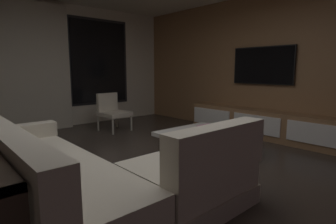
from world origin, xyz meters
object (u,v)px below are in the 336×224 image
at_px(accent_chair_near_window, 112,110).
at_px(coffee_table, 207,144).
at_px(media_console, 264,125).
at_px(book_stack_on_coffee_table, 207,128).
at_px(sectional_couch, 87,178).
at_px(mounted_tv, 263,66).

bearing_deg(accent_chair_near_window, coffee_table, -87.05).
bearing_deg(media_console, book_stack_on_coffee_table, 177.14).
distance_m(coffee_table, media_console, 1.65).
xyz_separation_m(sectional_couch, accent_chair_near_window, (1.86, 2.73, 0.14)).
height_order(book_stack_on_coffee_table, accent_chair_near_window, accent_chair_near_window).
relative_size(book_stack_on_coffee_table, mounted_tv, 0.23).
bearing_deg(sectional_couch, book_stack_on_coffee_table, 8.77).
xyz_separation_m(coffee_table, accent_chair_near_window, (-0.13, 2.49, 0.25)).
bearing_deg(sectional_couch, coffee_table, 7.07).
bearing_deg(mounted_tv, book_stack_on_coffee_table, -176.08).
bearing_deg(mounted_tv, sectional_couch, -173.44).
bearing_deg(coffee_table, sectional_couch, -172.93).
bearing_deg(media_console, coffee_table, 179.78).
distance_m(book_stack_on_coffee_table, media_console, 1.58).
xyz_separation_m(sectional_couch, media_console, (3.64, 0.24, -0.04)).
height_order(sectional_couch, accent_chair_near_window, sectional_couch).
bearing_deg(coffee_table, media_console, -0.22).
distance_m(sectional_couch, coffee_table, 2.01).
bearing_deg(coffee_table, mounted_tv, 6.00).
xyz_separation_m(media_console, mounted_tv, (0.18, 0.20, 1.10)).
relative_size(sectional_couch, media_console, 0.81).
xyz_separation_m(sectional_couch, mounted_tv, (3.82, 0.44, 1.06)).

